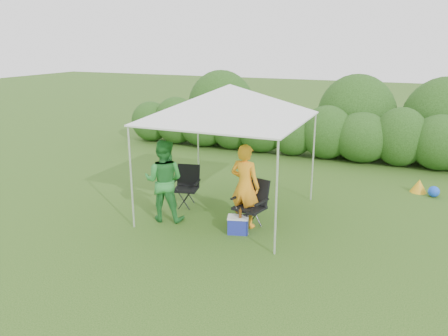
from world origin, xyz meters
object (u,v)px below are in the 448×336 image
at_px(woman, 164,181).
at_px(cooler, 238,225).
at_px(canopy, 230,102).
at_px(man, 245,186).
at_px(chair_right, 252,201).
at_px(chair_left, 187,183).

height_order(woman, cooler, woman).
height_order(canopy, man, canopy).
bearing_deg(man, canopy, -36.16).
xyz_separation_m(chair_right, man, (-0.17, 0.00, 0.30)).
bearing_deg(cooler, woman, 162.23).
height_order(chair_right, chair_left, chair_right).
distance_m(canopy, chair_right, 2.10).
bearing_deg(cooler, chair_left, 132.50).
distance_m(chair_left, man, 1.78).
bearing_deg(man, cooler, 98.93).
xyz_separation_m(chair_left, man, (1.64, -0.59, 0.33)).
bearing_deg(chair_right, man, -167.04).
bearing_deg(woman, man, 178.89).
xyz_separation_m(canopy, woman, (-1.11, -0.90, -1.59)).
xyz_separation_m(chair_left, woman, (-0.04, -0.95, 0.34)).
xyz_separation_m(canopy, cooler, (0.57, -0.92, -2.29)).
height_order(canopy, woman, canopy).
xyz_separation_m(canopy, chair_right, (0.73, -0.55, -1.89)).
height_order(chair_right, man, man).
distance_m(chair_right, chair_left, 1.90).
distance_m(man, woman, 1.71).
height_order(man, cooler, man).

